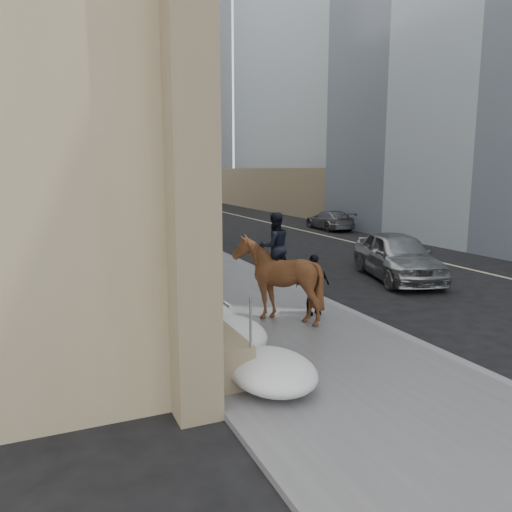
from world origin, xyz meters
The scene contains 17 objects.
ground centered at (0.00, 0.00, 0.00)m, with size 140.00×140.00×0.00m, color black.
sidewalk centered at (0.00, 10.00, 0.06)m, with size 5.00×80.00×0.12m, color #57575A.
curb centered at (2.62, 10.00, 0.06)m, with size 0.24×80.00×0.12m, color slate.
lane_line centered at (10.50, 10.00, 0.01)m, with size 0.15×70.00×0.01m, color #BFB78C.
limestone_building centered at (-5.26, 19.96, 8.90)m, with size 6.10×44.00×18.00m.
far_podium centered at (15.50, 10.00, 2.00)m, with size 2.00×80.00×4.00m, color #867856.
bg_building_mid centered at (4.00, 60.00, 14.00)m, with size 30.00×12.00×28.00m, color slate.
bg_building_far centered at (-6.00, 72.00, 10.00)m, with size 24.00×12.00×20.00m, color gray.
streetlight_mid centered at (2.74, 14.00, 4.58)m, with size 1.71×0.24×8.00m.
streetlight_far centered at (2.74, 34.00, 4.58)m, with size 1.71×0.24×8.00m.
traffic_signal centered at (2.07, 22.00, 4.00)m, with size 4.10×0.22×6.00m.
snow_bank centered at (-1.42, 8.11, 0.47)m, with size 1.70×18.10×0.76m.
mounted_horse_left centered at (-0.76, 4.65, 1.20)m, with size 1.54×2.58×2.68m.
mounted_horse_right centered at (0.41, 1.59, 1.28)m, with size 1.74×1.95×2.73m.
pedestrian centered at (1.50, 1.66, 0.93)m, with size 0.94×0.39×1.61m, color black.
car_silver centered at (6.66, 4.63, 0.85)m, with size 2.01×5.00×1.70m, color gray.
car_grey centered at (12.36, 18.48, 0.63)m, with size 1.76×4.32×1.25m, color slate.
Camera 1 is at (-4.93, -9.49, 3.91)m, focal length 35.00 mm.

